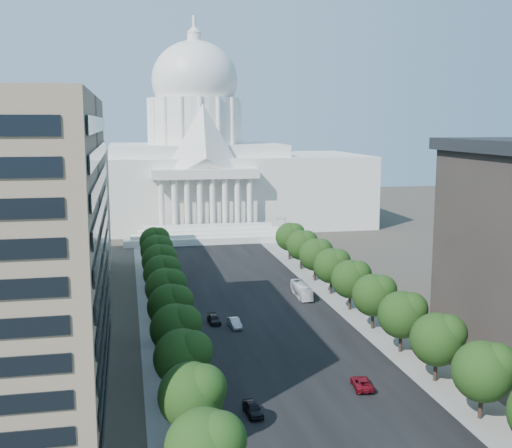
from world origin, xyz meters
TOP-DOWN VIEW (x-y plane):
  - road_asphalt at (0.00, 90.00)m, footprint 30.00×260.00m
  - sidewalk_left at (-19.00, 90.00)m, footprint 8.00×260.00m
  - sidewalk_right at (19.00, 90.00)m, footprint 8.00×260.00m
  - capitol at (0.00, 184.89)m, footprint 120.00×56.00m
  - office_block_left_far at (-48.00, 100.00)m, footprint 38.00×52.00m
  - tree_l_a at (-17.66, 11.81)m, footprint 7.79×7.60m
  - tree_l_b at (-17.66, 23.81)m, footprint 7.79×7.60m
  - tree_l_c at (-17.66, 35.81)m, footprint 7.79×7.60m
  - tree_l_d at (-17.66, 47.81)m, footprint 7.79×7.60m
  - tree_l_e at (-17.66, 59.81)m, footprint 7.79×7.60m
  - tree_l_f at (-17.66, 71.81)m, footprint 7.79×7.60m
  - tree_l_g at (-17.66, 83.81)m, footprint 7.79×7.60m
  - tree_l_h at (-17.66, 95.81)m, footprint 7.79×7.60m
  - tree_l_i at (-17.66, 107.81)m, footprint 7.79×7.60m
  - tree_l_j at (-17.66, 119.81)m, footprint 7.79×7.60m
  - tree_r_b at (18.34, 23.81)m, footprint 7.79×7.60m
  - tree_r_c at (18.34, 35.81)m, footprint 7.79×7.60m
  - tree_r_d at (18.34, 47.81)m, footprint 7.79×7.60m
  - tree_r_e at (18.34, 59.81)m, footprint 7.79×7.60m
  - tree_r_f at (18.34, 71.81)m, footprint 7.79×7.60m
  - tree_r_g at (18.34, 83.81)m, footprint 7.79×7.60m
  - tree_r_h at (18.34, 95.81)m, footprint 7.79×7.60m
  - tree_r_i at (18.34, 107.81)m, footprint 7.79×7.60m
  - tree_r_j at (18.34, 119.81)m, footprint 7.79×7.60m
  - streetlight_b at (19.90, 35.00)m, footprint 2.61×0.44m
  - streetlight_c at (19.90, 60.00)m, footprint 2.61×0.44m
  - streetlight_d at (19.90, 85.00)m, footprint 2.61×0.44m
  - streetlight_e at (19.90, 110.00)m, footprint 2.61×0.44m
  - streetlight_f at (19.90, 135.00)m, footprint 2.61×0.44m
  - car_dark_a at (-9.65, 30.55)m, footprint 2.32×4.88m
  - car_silver at (-6.13, 65.46)m, footprint 2.13×5.10m
  - car_red at (6.79, 35.56)m, footprint 3.18×5.69m
  - car_dark_b at (-9.45, 68.61)m, footprint 2.34×4.94m
  - city_bus at (11.12, 82.77)m, footprint 2.70×10.54m

SIDE VIEW (x-z plane):
  - road_asphalt at x=0.00m, z-range -0.01..0.01m
  - sidewalk_left at x=-19.00m, z-range -0.01..0.01m
  - sidewalk_right at x=19.00m, z-range -0.01..0.01m
  - car_dark_b at x=-9.45m, z-range 0.00..1.39m
  - car_red at x=6.79m, z-range 0.00..1.50m
  - car_dark_a at x=-9.65m, z-range 0.00..1.61m
  - car_silver at x=-6.13m, z-range 0.00..1.64m
  - city_bus at x=11.12m, z-range 0.00..2.92m
  - streetlight_b at x=19.90m, z-range 1.32..10.32m
  - streetlight_c at x=19.90m, z-range 1.32..10.32m
  - streetlight_d at x=19.90m, z-range 1.32..10.32m
  - streetlight_e at x=19.90m, z-range 1.32..10.32m
  - streetlight_f at x=19.90m, z-range 1.32..10.32m
  - tree_l_a at x=-17.66m, z-range 1.47..11.44m
  - tree_l_b at x=-17.66m, z-range 1.47..11.44m
  - tree_l_c at x=-17.66m, z-range 1.47..11.44m
  - tree_l_d at x=-17.66m, z-range 1.47..11.44m
  - tree_l_e at x=-17.66m, z-range 1.47..11.44m
  - tree_l_f at x=-17.66m, z-range 1.47..11.44m
  - tree_l_g at x=-17.66m, z-range 1.47..11.44m
  - tree_l_h at x=-17.66m, z-range 1.47..11.44m
  - tree_l_i at x=-17.66m, z-range 1.47..11.44m
  - tree_l_j at x=-17.66m, z-range 1.47..11.44m
  - tree_r_b at x=18.34m, z-range 1.47..11.44m
  - tree_r_c at x=18.34m, z-range 1.47..11.44m
  - tree_r_d at x=18.34m, z-range 1.47..11.44m
  - tree_r_e at x=18.34m, z-range 1.47..11.44m
  - tree_r_f at x=18.34m, z-range 1.47..11.44m
  - tree_r_g at x=18.34m, z-range 1.47..11.44m
  - tree_r_h at x=18.34m, z-range 1.47..11.44m
  - tree_r_i at x=18.34m, z-range 1.47..11.44m
  - tree_r_j at x=18.34m, z-range 1.47..11.44m
  - office_block_left_far at x=-48.00m, z-range 0.00..30.00m
  - capitol at x=0.00m, z-range -16.49..56.51m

